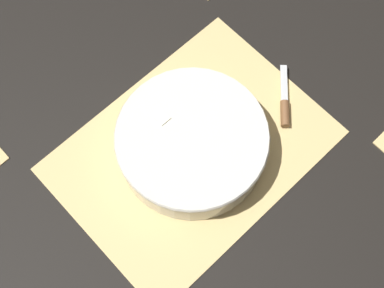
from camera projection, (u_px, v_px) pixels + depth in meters
name	position (u px, v px, depth m)	size (l,w,h in m)	color
ground_plane	(192.00, 151.00, 1.07)	(6.00, 6.00, 0.00)	black
bamboo_mat_center	(192.00, 150.00, 1.06)	(0.52, 0.38, 0.01)	#D6B775
fruit_salad_bowl	(192.00, 142.00, 1.02)	(0.29, 0.29, 0.08)	silver
paring_knife	(285.00, 110.00, 1.08)	(0.11, 0.11, 0.02)	silver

